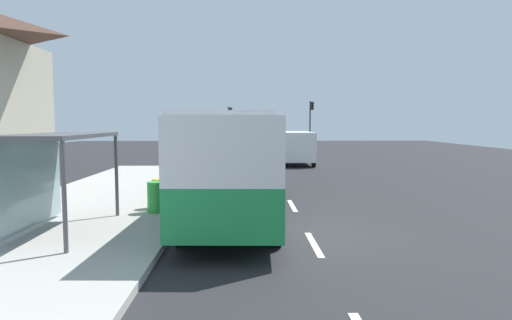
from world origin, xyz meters
The scene contains 17 objects.
ground_plane centered at (0.00, 14.00, -0.02)m, with size 56.00×92.00×0.04m, color #262628.
sidewalk_platform centered at (-6.40, 2.00, 0.09)m, with size 6.20×30.00×0.18m, color #ADAAA3.
lane_stripe_seg_1 centered at (0.25, -1.00, 0.01)m, with size 0.16×2.20×0.01m, color silver.
lane_stripe_seg_2 centered at (0.25, 4.00, 0.01)m, with size 0.16×2.20×0.01m, color silver.
lane_stripe_seg_3 centered at (0.25, 9.00, 0.01)m, with size 0.16×2.20×0.01m, color silver.
lane_stripe_seg_4 centered at (0.25, 14.00, 0.01)m, with size 0.16×2.20×0.01m, color silver.
lane_stripe_seg_5 centered at (0.25, 19.00, 0.01)m, with size 0.16×2.20×0.01m, color silver.
lane_stripe_seg_6 centered at (0.25, 24.00, 0.01)m, with size 0.16×2.20×0.01m, color silver.
lane_stripe_seg_7 centered at (0.25, 29.00, 0.01)m, with size 0.16×2.20×0.01m, color silver.
bus centered at (-1.71, 2.71, 1.84)m, with size 2.85×11.08×3.21m.
white_van centered at (2.20, 19.55, 1.34)m, with size 2.05×5.21×2.30m.
sedan_near centered at (2.30, 35.59, 0.79)m, with size 2.02×4.48×1.52m.
recycling_bin_green centered at (-4.20, 2.14, 0.66)m, with size 0.52×0.52×0.95m, color green.
recycling_bin_yellow centered at (-4.20, 2.84, 0.66)m, with size 0.52×0.52×0.95m, color yellow.
traffic_light_near_side centered at (5.50, 35.04, 3.44)m, with size 0.49×0.28×5.19m.
traffic_light_far_side centered at (-3.10, 35.84, 3.10)m, with size 0.49×0.28×4.63m.
bus_shelter centered at (-6.41, -0.26, 2.10)m, with size 1.80×4.00×2.50m.
Camera 1 is at (-1.41, -11.50, 2.96)m, focal length 31.02 mm.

